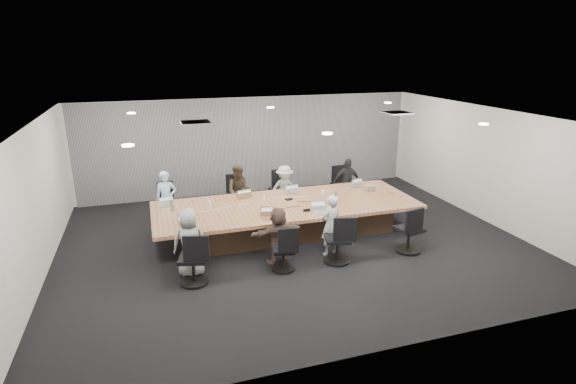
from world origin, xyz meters
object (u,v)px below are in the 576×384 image
object	(u,v)px
person_5	(278,235)
stapler	(307,210)
chair_2	(281,193)
person_2	(285,190)
bottle_green_left	(172,205)
person_4	(190,242)
bottle_clear	(210,206)
laptop_0	(168,204)
chair_3	(341,188)
laptop_4	(187,228)
chair_7	(409,233)
laptop_5	(271,218)
laptop_1	(244,196)
laptop_2	(291,192)
bottle_green_right	(336,195)
laptop_3	(356,185)
laptop_6	(321,212)
person_3	(347,182)
mug_brown	(188,214)
chair_5	(283,253)
canvas_bag	(370,188)
chair_4	(193,262)
chair_6	(337,243)
conference_table	(287,217)
person_0	(166,199)
chair_1	(237,198)
person_6	(331,225)
snack_packet	(390,192)

from	to	relation	value
person_5	stapler	world-z (taller)	person_5
stapler	person_5	bearing A→B (deg)	-137.01
chair_2	person_2	distance (m)	0.40
bottle_green_left	stapler	size ratio (longest dim) A/B	1.56
person_4	bottle_clear	distance (m)	1.54
laptop_0	chair_3	bearing A→B (deg)	-179.24
laptop_4	chair_7	bearing A→B (deg)	-9.91
laptop_4	laptop_5	size ratio (longest dim) A/B	1.03
chair_2	chair_7	world-z (taller)	chair_2
laptop_1	laptop_5	xyz separation A→B (m)	(0.21, -1.60, 0.00)
laptop_2	bottle_green_right	xyz separation A→B (m)	(0.80, -0.92, 0.11)
laptop_3	laptop_6	bearing A→B (deg)	30.53
person_3	mug_brown	size ratio (longest dim) A/B	13.26
mug_brown	chair_7	bearing A→B (deg)	-19.65
chair_5	person_2	bearing A→B (deg)	81.17
person_5	bottle_green_left	xyz separation A→B (m)	(-1.93, 1.68, 0.27)
canvas_bag	mug_brown	bearing A→B (deg)	-174.75
chair_4	chair_6	world-z (taller)	chair_6
laptop_3	person_5	world-z (taller)	person_5
conference_table	person_0	size ratio (longest dim) A/B	4.39
chair_1	mug_brown	bearing A→B (deg)	60.84
chair_2	chair_1	bearing A→B (deg)	-10.02
bottle_clear	person_0	bearing A→B (deg)	123.77
chair_1	laptop_6	size ratio (longest dim) A/B	2.49
conference_table	stapler	distance (m)	0.77
person_4	bottle_green_left	xyz separation A→B (m)	(-0.20, 1.68, 0.19)
stapler	person_4	bearing A→B (deg)	-161.39
chair_3	person_6	bearing A→B (deg)	57.93
laptop_0	laptop_6	size ratio (longest dim) A/B	1.01
person_4	laptop_6	bearing A→B (deg)	-161.06
laptop_3	canvas_bag	size ratio (longest dim) A/B	1.19
person_6	bottle_green_right	xyz separation A→B (m)	(0.63, 1.23, 0.20)
chair_1	laptop_0	xyz separation A→B (m)	(-1.80, -0.90, 0.35)
laptop_4	person_5	size ratio (longest dim) A/B	0.26
laptop_4	laptop_1	bearing A→B (deg)	47.88
laptop_0	person_2	world-z (taller)	person_2
person_2	laptop_3	bearing A→B (deg)	-22.92
person_5	laptop_6	distance (m)	1.27
canvas_bag	person_4	bearing A→B (deg)	-160.41
stapler	snack_packet	world-z (taller)	stapler
laptop_1	stapler	xyz separation A→B (m)	(1.07, -1.42, 0.02)
chair_6	laptop_6	bearing A→B (deg)	104.39
conference_table	laptop_6	bearing A→B (deg)	-56.39
conference_table	person_5	bearing A→B (deg)	-114.17
laptop_1	person_2	distance (m)	1.31
conference_table	chair_6	bearing A→B (deg)	-72.63
conference_table	person_0	distance (m)	2.95
person_6	laptop_6	bearing A→B (deg)	-101.58
bottle_green_left	stapler	bearing A→B (deg)	-18.76
conference_table	person_4	size ratio (longest dim) A/B	4.50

